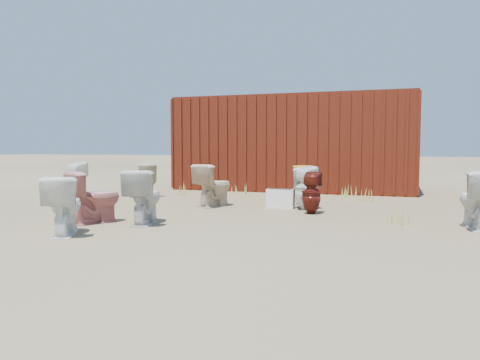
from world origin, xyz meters
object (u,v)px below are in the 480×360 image
(toilet_back_beige_left, at_px, (148,180))
(toilet_back_a, at_px, (76,182))
(toilet_front_a, at_px, (144,197))
(toilet_back_yellowlid, at_px, (303,187))
(shipping_container, at_px, (295,144))
(toilet_back_e, at_px, (305,188))
(loose_tank, at_px, (280,199))
(toilet_back_beige_right, at_px, (214,185))
(toilet_front_maroon, at_px, (311,193))
(toilet_front_c, at_px, (64,205))
(toilet_front_e, at_px, (477,200))
(toilet_front_pink, at_px, (95,197))

(toilet_back_beige_left, bearing_deg, toilet_back_a, 34.41)
(toilet_front_a, xyz_separation_m, toilet_back_yellowlid, (1.81, 2.66, -0.03))
(toilet_front_a, bearing_deg, toilet_back_a, -48.82)
(shipping_container, xyz_separation_m, toilet_back_e, (1.02, -4.00, -0.81))
(toilet_back_yellowlid, relative_size, loose_tank, 1.48)
(shipping_container, bearing_deg, toilet_back_beige_right, -99.73)
(toilet_front_maroon, distance_m, toilet_back_beige_left, 4.34)
(toilet_front_c, distance_m, toilet_back_a, 3.69)
(shipping_container, height_order, toilet_front_maroon, shipping_container)
(toilet_back_beige_left, height_order, toilet_back_e, toilet_back_e)
(toilet_front_e, bearing_deg, toilet_back_e, -33.69)
(toilet_back_beige_left, height_order, toilet_back_beige_right, toilet_back_beige_right)
(toilet_back_beige_left, xyz_separation_m, toilet_back_e, (3.82, -1.19, 0.02))
(toilet_front_pink, relative_size, toilet_front_maroon, 1.09)
(toilet_front_e, bearing_deg, toilet_back_beige_left, -29.36)
(toilet_back_a, xyz_separation_m, toilet_back_e, (4.62, 0.33, -0.02))
(loose_tank, bearing_deg, toilet_front_c, -120.28)
(toilet_front_pink, bearing_deg, toilet_back_e, -109.04)
(toilet_back_yellowlid, bearing_deg, toilet_front_a, 39.43)
(shipping_container, bearing_deg, toilet_back_beige_left, -134.94)
(toilet_front_a, xyz_separation_m, toilet_front_maroon, (2.13, 1.78, -0.05))
(toilet_back_a, relative_size, toilet_back_beige_right, 1.03)
(toilet_front_pink, xyz_separation_m, toilet_back_beige_right, (0.94, 2.34, 0.02))
(toilet_front_a, relative_size, toilet_front_pink, 1.04)
(loose_tank, bearing_deg, toilet_back_e, -11.95)
(toilet_front_e, xyz_separation_m, toilet_back_e, (-2.58, 1.19, -0.01))
(toilet_back_yellowlid, bearing_deg, loose_tank, 25.68)
(toilet_back_e, bearing_deg, toilet_back_a, 29.02)
(shipping_container, xyz_separation_m, toilet_front_pink, (-1.64, -6.41, -0.82))
(toilet_front_maroon, xyz_separation_m, toilet_front_e, (2.39, -0.73, 0.05))
(toilet_front_a, bearing_deg, toilet_back_beige_left, -74.47)
(toilet_front_c, height_order, toilet_back_e, toilet_back_e)
(toilet_back_yellowlid, height_order, loose_tank, toilet_back_yellowlid)
(toilet_front_c, relative_size, toilet_back_yellowlid, 1.01)
(toilet_back_beige_left, distance_m, toilet_back_yellowlid, 3.78)
(toilet_front_pink, height_order, toilet_back_beige_right, toilet_back_beige_right)
(toilet_front_a, bearing_deg, toilet_back_yellowlid, -137.50)
(toilet_front_a, xyz_separation_m, toilet_front_c, (-0.53, -1.07, -0.02))
(shipping_container, xyz_separation_m, toilet_back_beige_right, (-0.70, -4.07, -0.80))
(toilet_front_c, bearing_deg, toilet_back_a, -81.63)
(toilet_front_pink, height_order, toilet_back_e, toilet_back_e)
(toilet_front_e, bearing_deg, toilet_back_a, -15.79)
(toilet_front_c, xyz_separation_m, toilet_front_e, (5.04, 2.13, 0.03))
(toilet_front_pink, relative_size, toilet_back_a, 0.94)
(toilet_back_beige_left, bearing_deg, toilet_front_pink, 79.95)
(toilet_front_a, relative_size, toilet_back_yellowlid, 1.07)
(toilet_back_beige_left, relative_size, loose_tank, 1.49)
(toilet_front_a, distance_m, toilet_back_beige_right, 2.19)
(toilet_front_c, bearing_deg, shipping_container, -128.53)
(toilet_front_c, bearing_deg, loose_tank, -147.58)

